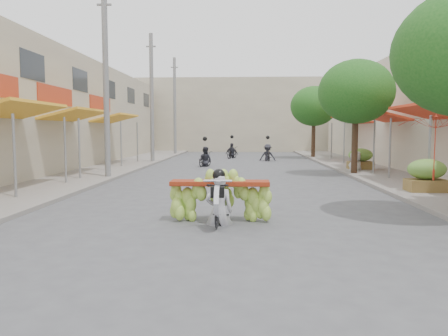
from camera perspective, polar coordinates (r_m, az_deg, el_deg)
ground at (r=6.50m, az=-0.82°, el=-13.68°), size 120.00×120.00×0.00m
sidewalk_left at (r=22.48m, az=-16.48°, el=-0.36°), size 4.00×60.00×0.12m
sidewalk_right at (r=22.25m, az=19.99°, el=-0.51°), size 4.00×60.00×0.12m
far_building at (r=44.17m, az=2.21°, el=6.84°), size 20.00×6.00×7.00m
utility_pole_mid at (r=19.14m, az=-15.17°, el=10.66°), size 0.60×0.24×8.00m
utility_pole_far at (r=27.82m, az=-9.42°, el=8.94°), size 0.60×0.24×8.00m
utility_pole_back at (r=36.65m, az=-6.45°, el=8.01°), size 0.60×0.24×8.00m
street_tree_mid at (r=20.83m, az=16.87°, el=9.48°), size 3.40×3.40×5.25m
street_tree_far at (r=32.58m, az=11.66°, el=7.89°), size 3.40×3.40×5.25m
produce_crate_mid at (r=15.35m, az=24.96°, el=-0.58°), size 1.20×0.88×1.16m
produce_crate_far at (r=22.94m, az=17.39°, el=1.35°), size 1.20×0.88×1.16m
banana_motorbike at (r=9.72m, az=-0.60°, el=-3.20°), size 2.23×1.83×2.07m
market_umbrella at (r=13.90m, az=26.15°, el=6.54°), size 2.85×2.85×1.95m
pedestrian at (r=22.24m, az=16.84°, el=2.17°), size 1.08×0.99×1.89m
bg_motorbike_a at (r=24.87m, az=-2.50°, el=1.96°), size 1.00×1.60×1.95m
bg_motorbike_b at (r=29.50m, az=5.72°, el=2.57°), size 1.08×1.72×1.95m
bg_motorbike_c at (r=31.99m, az=1.03°, el=2.74°), size 1.10×1.60×1.95m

